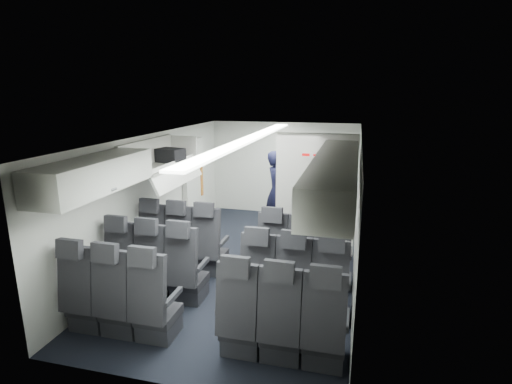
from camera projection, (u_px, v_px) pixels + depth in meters
The scene contains 14 objects.
cabin_shell at pixel (250, 199), 6.49m from camera, with size 3.41×6.01×2.16m.
seat_row_front at pixel (241, 253), 6.17m from camera, with size 3.33×0.56×1.24m.
seat_row_mid at pixel (222, 279), 5.32m from camera, with size 3.33×0.56×1.24m.
seat_row_rear at pixel (196, 314), 4.48m from camera, with size 3.33×0.56×1.24m.
overhead_bin_left_rear at pixel (94, 175), 4.77m from camera, with size 0.53×1.80×0.40m.
overhead_bin_left_front_open at pixel (160, 161), 6.45m from camera, with size 0.64×1.70×0.72m.
overhead_bin_right_rear at pixel (331, 189), 4.10m from camera, with size 0.53×1.80×0.40m.
overhead_bin_right_front at pixel (339, 161), 5.75m from camera, with size 0.53×1.70×0.40m.
bulkhead_partition at pixel (315, 194), 7.03m from camera, with size 1.40×0.15×2.13m.
galley_unit at pixel (323, 179), 8.87m from camera, with size 0.85×0.52×1.90m.
boarding_door at pixel (194, 183), 8.38m from camera, with size 0.12×1.27×1.86m.
flight_attendant at pixel (276, 192), 8.17m from camera, with size 0.61×0.40×1.68m, color black.
carry_on_bag at pixel (171, 156), 6.67m from camera, with size 0.43×0.30×0.26m, color black.
papers at pixel (285, 182), 8.02m from camera, with size 0.19×0.02×0.13m, color white.
Camera 1 is at (1.63, -6.05, 2.83)m, focal length 28.00 mm.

